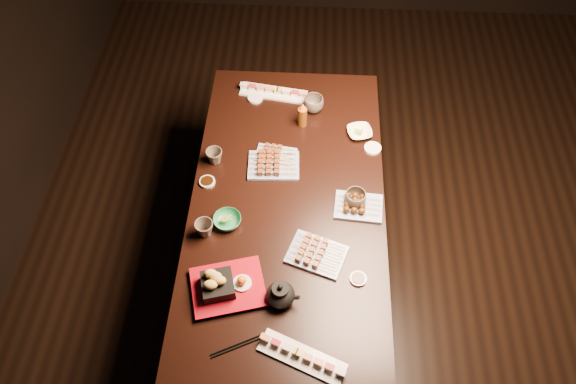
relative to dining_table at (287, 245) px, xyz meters
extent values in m
plane|color=black|center=(0.42, 0.10, -0.38)|extent=(5.00, 5.00, 0.00)
cube|color=black|center=(0.00, 0.00, 0.00)|extent=(1.12, 1.90, 0.75)
imported|color=#287C4E|center=(-0.26, -0.13, 0.39)|extent=(0.15, 0.15, 0.04)
imported|color=#FBF6CD|center=(0.34, 0.45, 0.39)|extent=(0.15, 0.15, 0.03)
imported|color=#52493F|center=(-0.36, -0.18, 0.41)|extent=(0.09, 0.09, 0.08)
imported|color=#52493F|center=(0.31, 0.01, 0.41)|extent=(0.12, 0.12, 0.08)
imported|color=#52493F|center=(-0.37, 0.23, 0.41)|extent=(0.08, 0.08, 0.07)
imported|color=#52493F|center=(0.10, 0.62, 0.42)|extent=(0.14, 0.14, 0.08)
cylinder|color=#62330D|center=(0.05, 0.51, 0.45)|extent=(0.06, 0.06, 0.15)
cylinder|color=white|center=(-0.39, 0.10, 0.38)|extent=(0.08, 0.08, 0.01)
cylinder|color=white|center=(0.41, 0.35, 0.38)|extent=(0.09, 0.09, 0.01)
cylinder|color=white|center=(0.32, -0.38, 0.38)|extent=(0.08, 0.08, 0.01)
cylinder|color=white|center=(-0.21, 0.68, 0.38)|extent=(0.09, 0.09, 0.01)
camera|label=1|loc=(0.08, -1.52, 2.49)|focal=35.00mm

